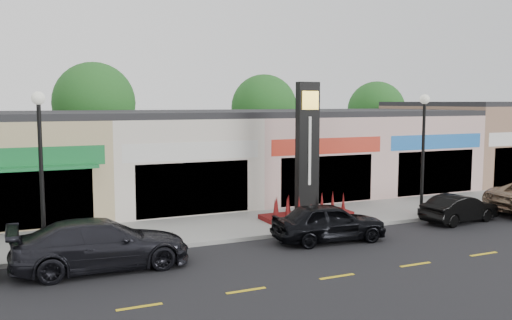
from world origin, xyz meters
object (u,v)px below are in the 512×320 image
object	(u,v)px
pylon_sign	(307,170)
car_black_conv	(460,208)
car_black_sedan	(329,222)
car_dark_sedan	(102,244)
lamp_east_near	(423,142)
lamp_west_near	(41,157)

from	to	relation	value
pylon_sign	car_black_conv	distance (m)	6.91
car_black_sedan	pylon_sign	bearing A→B (deg)	-10.90
car_dark_sedan	car_black_conv	distance (m)	15.39
pylon_sign	car_dark_sedan	xyz separation A→B (m)	(-9.39, -3.48, -1.48)
car_black_sedan	car_black_conv	world-z (taller)	car_black_sedan
lamp_east_near	car_dark_sedan	xyz separation A→B (m)	(-14.39, -1.79, -2.68)
car_black_sedan	car_black_conv	distance (m)	7.01
pylon_sign	car_dark_sedan	size ratio (longest dim) A/B	1.09
lamp_west_near	pylon_sign	size ratio (longest dim) A/B	0.91
lamp_west_near	car_black_sedan	size ratio (longest dim) A/B	1.26
pylon_sign	car_black_sedan	world-z (taller)	pylon_sign
lamp_west_near	lamp_east_near	xyz separation A→B (m)	(16.00, 0.00, 0.00)
pylon_sign	car_black_sedan	xyz separation A→B (m)	(-1.00, -3.47, -1.53)
lamp_east_near	car_black_sedan	distance (m)	6.82
lamp_west_near	car_black_sedan	world-z (taller)	lamp_west_near
car_black_sedan	car_black_conv	size ratio (longest dim) A/B	1.16
lamp_east_near	car_black_conv	xyz separation A→B (m)	(1.00, -1.32, -2.86)
lamp_east_near	car_black_conv	size ratio (longest dim) A/B	1.46
lamp_east_near	pylon_sign	world-z (taller)	pylon_sign
lamp_west_near	car_dark_sedan	world-z (taller)	lamp_west_near
lamp_west_near	car_dark_sedan	bearing A→B (deg)	-47.97
car_black_sedan	car_dark_sedan	bearing A→B (deg)	95.26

